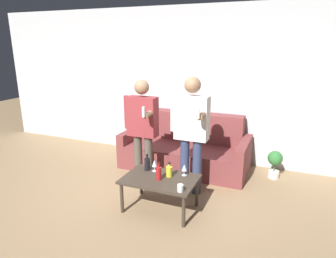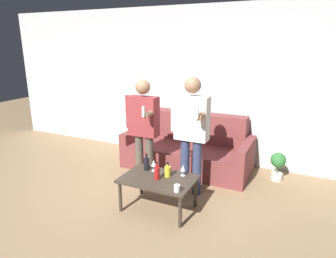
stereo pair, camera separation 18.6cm
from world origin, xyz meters
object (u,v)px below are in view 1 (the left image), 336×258
object	(u,v)px
person_standing_right	(191,128)
coffee_table	(160,182)
couch	(186,149)
bottle_orange	(147,164)
person_standing_left	(142,125)

from	to	relation	value
person_standing_right	coffee_table	bearing A→B (deg)	-109.43
couch	person_standing_right	distance (m)	1.15
bottle_orange	person_standing_right	world-z (taller)	person_standing_right
person_standing_left	person_standing_right	size ratio (longest dim) A/B	0.96
person_standing_left	couch	bearing A→B (deg)	66.89
person_standing_right	person_standing_left	bearing A→B (deg)	-178.94
coffee_table	person_standing_right	bearing A→B (deg)	70.57
coffee_table	person_standing_left	xyz separation A→B (m)	(-0.53, 0.58, 0.54)
couch	coffee_table	distance (m)	1.47
couch	bottle_orange	xyz separation A→B (m)	(-0.10, -1.30, 0.21)
couch	person_standing_left	bearing A→B (deg)	-113.11
bottle_orange	couch	bearing A→B (deg)	85.55
coffee_table	bottle_orange	world-z (taller)	bottle_orange
bottle_orange	person_standing_right	xyz separation A→B (m)	(0.47, 0.43, 0.44)
coffee_table	person_standing_left	size ratio (longest dim) A/B	0.58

